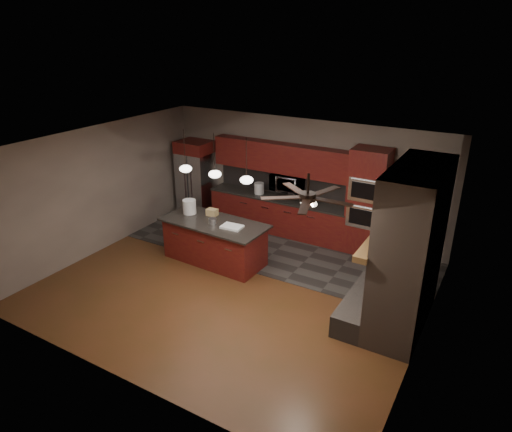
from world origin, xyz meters
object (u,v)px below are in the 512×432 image
Objects in this scene: refrigerator at (196,179)px; kitchen_island at (215,241)px; white_bucket at (189,207)px; paint_tray at (232,227)px; microwave at (287,182)px; counter_bucket at (259,188)px; paint_can at (212,221)px; cardboard_box at (212,212)px; counter_box at (311,201)px; oven_tower at (367,202)px.

refrigerator is 0.86× the size of kitchen_island.
white_bucket reaches higher than paint_tray.
microwave is at bearing 82.16° from paint_tray.
counter_bucket is (-0.08, 2.05, 0.57)m from kitchen_island.
counter_bucket is (-0.74, -0.05, -0.26)m from microwave.
refrigerator reaches higher than paint_can.
refrigerator is 1.88m from counter_bucket.
paint_can is at bearing -56.44° from cardboard_box.
white_bucket is at bearing -125.17° from microwave.
counter_bucket reaches higher than kitchen_island.
counter_bucket is (0.66, 1.93, -0.04)m from white_bucket.
cardboard_box is 1.19× the size of counter_box.
paint_can is 0.44m from cardboard_box.
paint_tray is at bearing -135.42° from oven_tower.
oven_tower is 3.41m from kitchen_island.
white_bucket reaches higher than kitchen_island.
counter_box reaches higher than kitchen_island.
paint_tray is at bearing -89.34° from counter_box.
kitchen_island is at bearing -107.32° from microwave.
microwave is 2.63m from refrigerator.
refrigerator is 8.76× the size of cardboard_box.
microwave is at bearing 3.88° from counter_bucket.
counter_bucket is at bearing 101.64° from paint_tray.
microwave is 0.31× the size of kitchen_island.
kitchen_island is 2.47m from counter_box.
oven_tower is at bearing 40.49° from kitchen_island.
paint_can is 0.40× the size of paint_tray.
counter_bucket is 1.42m from counter_box.
oven_tower is 4.59m from refrigerator.
cardboard_box is at bearing -116.09° from microwave.
microwave is (-1.98, 0.06, 0.11)m from oven_tower.
white_bucket is 1.35× the size of cardboard_box.
cardboard_box is 1.78m from counter_bucket.
counter_bucket is at bearing 94.84° from kitchen_island.
refrigerator is at bearing 136.76° from paint_tray.
paint_tray is (-2.14, -2.11, -0.25)m from oven_tower.
white_bucket is at bearing 164.98° from paint_can.
oven_tower is 1.31m from counter_box.
kitchen_island is at bearing -45.27° from refrigerator.
counter_box is at bearing -2.02° from counter_bucket.
white_bucket is at bearing -114.95° from counter_box.
counter_box is at bearing 45.19° from cardboard_box.
counter_bucket is (-2.71, 0.01, -0.15)m from oven_tower.
counter_box is at bearing 64.24° from paint_tray.
counter_bucket reaches higher than paint_tray.
refrigerator is at bearing 137.33° from kitchen_island.
paint_tray is (-0.16, -2.16, -0.36)m from microwave.
oven_tower reaches higher than paint_tray.
refrigerator is 2.84m from paint_can.
paint_can is 0.62× the size of counter_bucket.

